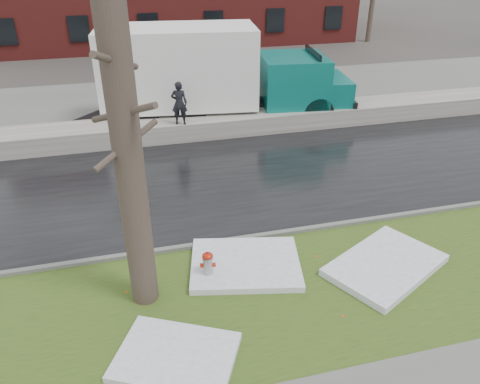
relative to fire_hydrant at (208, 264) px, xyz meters
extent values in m
plane|color=#47423D|center=(0.96, 0.31, -0.44)|extent=(120.00, 120.00, 0.00)
cube|color=#2B4517|center=(0.96, -0.94, -0.42)|extent=(60.00, 4.50, 0.04)
cube|color=black|center=(0.96, 4.81, -0.43)|extent=(60.00, 7.00, 0.03)
cube|color=slate|center=(0.96, 13.31, -0.43)|extent=(60.00, 9.00, 0.03)
cube|color=slate|center=(0.96, 1.31, -0.37)|extent=(60.00, 0.15, 0.14)
cube|color=#ABA79D|center=(0.96, 9.01, -0.07)|extent=(60.00, 1.60, 0.75)
cylinder|color=brown|center=(-5.04, 26.31, 2.81)|extent=(0.36, 0.36, 6.50)
cylinder|color=#9DA0A4|center=(0.00, 0.00, -0.08)|extent=(0.25, 0.25, 0.65)
ellipsoid|color=#AB1E0D|center=(0.00, 0.00, 0.25)|extent=(0.29, 0.29, 0.15)
cylinder|color=#AB1E0D|center=(0.00, 0.00, 0.33)|extent=(0.05, 0.05, 0.05)
cylinder|color=#AB1E0D|center=(-0.13, 0.02, -0.01)|extent=(0.11, 0.12, 0.10)
cylinder|color=#AB1E0D|center=(0.13, -0.03, -0.01)|extent=(0.11, 0.12, 0.10)
cylinder|color=#9DA0A4|center=(0.02, 0.13, -0.01)|extent=(0.14, 0.11, 0.13)
cylinder|color=brown|center=(-1.47, -0.27, 3.16)|extent=(0.69, 0.69, 7.12)
cylinder|color=brown|center=(-1.47, -0.27, 3.87)|extent=(1.21, 1.44, 0.74)
cylinder|color=brown|center=(-1.47, -0.27, 4.79)|extent=(0.79, 1.47, 0.67)
cylinder|color=brown|center=(-1.47, -0.27, 3.26)|extent=(1.29, 0.93, 0.64)
cube|color=black|center=(2.37, 10.31, 0.30)|extent=(9.25, 2.28, 0.25)
cube|color=white|center=(0.89, 10.49, 1.97)|extent=(6.50, 3.61, 3.10)
cube|color=#0B6B64|center=(5.61, 9.90, 1.28)|extent=(2.96, 3.06, 1.95)
cube|color=#0B6B64|center=(7.27, 9.70, 0.82)|extent=(1.68, 2.68, 1.03)
cube|color=black|center=(6.41, 9.80, 1.97)|extent=(0.38, 2.29, 1.03)
cube|color=black|center=(-2.87, 10.96, -0.07)|extent=(2.12, 1.61, 0.77)
cylinder|color=black|center=(6.32, 8.60, 0.19)|extent=(1.30, 0.50, 1.26)
cylinder|color=black|center=(6.62, 10.99, 0.19)|extent=(1.30, 0.50, 1.26)
cylinder|color=black|center=(1.08, 9.26, 0.19)|extent=(1.30, 0.50, 1.26)
cylinder|color=black|center=(1.38, 11.65, 0.19)|extent=(1.30, 0.50, 1.26)
cylinder|color=black|center=(-0.74, 9.48, 0.19)|extent=(1.30, 0.50, 1.26)
cylinder|color=black|center=(-0.44, 11.87, 0.19)|extent=(1.30, 0.50, 1.26)
imported|color=black|center=(0.58, 8.41, 1.13)|extent=(0.68, 0.53, 1.64)
cube|color=white|center=(0.96, 0.21, -0.32)|extent=(2.97, 2.51, 0.16)
cube|color=white|center=(-1.05, -2.19, -0.33)|extent=(2.69, 2.42, 0.14)
cube|color=white|center=(4.20, -0.69, -0.31)|extent=(3.32, 2.90, 0.18)
camera|label=1|loc=(-1.43, -8.52, 6.67)|focal=35.00mm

